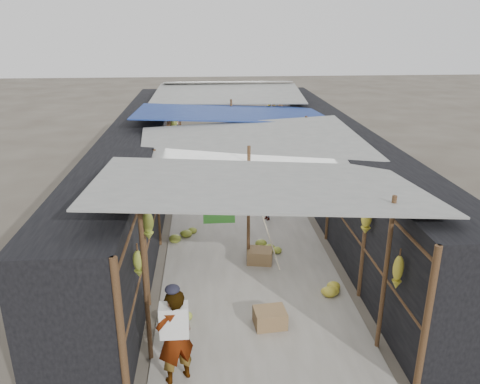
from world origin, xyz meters
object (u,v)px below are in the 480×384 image
object	(u,v)px
crate_near	(270,318)
shopper_blue	(221,173)
black_basin	(281,173)
vendor_elderly	(175,337)
vendor_seated	(267,206)

from	to	relation	value
crate_near	shopper_blue	xyz separation A→B (m)	(-0.57, 6.31, 0.63)
black_basin	vendor_elderly	size ratio (longest dim) A/B	0.39
shopper_blue	crate_near	bearing A→B (deg)	-96.03
crate_near	shopper_blue	size ratio (longest dim) A/B	0.34
shopper_blue	vendor_seated	world-z (taller)	shopper_blue
black_basin	vendor_seated	xyz separation A→B (m)	(-1.01, -3.81, 0.30)
black_basin	vendor_seated	bearing A→B (deg)	-104.80
crate_near	vendor_seated	size ratio (longest dim) A/B	0.68
shopper_blue	vendor_elderly	bearing A→B (deg)	-108.46
black_basin	shopper_blue	distance (m)	3.03
vendor_elderly	shopper_blue	world-z (taller)	shopper_blue
shopper_blue	vendor_seated	size ratio (longest dim) A/B	2.00
black_basin	vendor_seated	world-z (taller)	vendor_seated
crate_near	vendor_elderly	world-z (taller)	vendor_elderly
crate_near	black_basin	size ratio (longest dim) A/B	0.90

